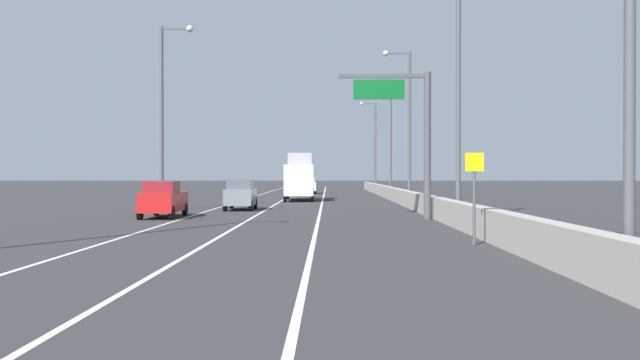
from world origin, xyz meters
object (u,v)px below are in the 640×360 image
at_px(lamp_post_right_second, 454,85).
at_px(car_gray_0, 241,195).
at_px(box_truck, 300,179).
at_px(car_red_2, 163,199).
at_px(lamp_post_right_fifth, 374,141).
at_px(lamp_post_right_fourth, 389,132).
at_px(overhead_sign_gantry, 413,126).
at_px(speed_advisory_sign, 474,191).
at_px(car_silver_1, 308,185).
at_px(lamp_post_right_third, 406,117).
at_px(lamp_post_left_mid, 165,106).

bearing_deg(lamp_post_right_second, car_gray_0, 138.92).
relative_size(lamp_post_right_second, box_truck, 1.49).
bearing_deg(lamp_post_right_second, car_red_2, 169.97).
height_order(lamp_post_right_fifth, car_red_2, lamp_post_right_fifth).
xyz_separation_m(lamp_post_right_fourth, car_red_2, (-14.94, -34.78, -5.66)).
bearing_deg(overhead_sign_gantry, car_red_2, 175.30).
xyz_separation_m(lamp_post_right_second, lamp_post_right_fourth, (0.12, 37.40, 0.00)).
height_order(speed_advisory_sign, car_silver_1, speed_advisory_sign).
height_order(lamp_post_right_third, box_truck, lamp_post_right_third).
distance_m(lamp_post_right_fifth, car_red_2, 55.73).
xyz_separation_m(overhead_sign_gantry, car_silver_1, (-6.72, 44.35, -3.74)).
height_order(lamp_post_right_fourth, lamp_post_right_fifth, same).
bearing_deg(car_red_2, lamp_post_right_third, 47.65).
bearing_deg(lamp_post_right_fifth, speed_advisory_sign, -90.99).
height_order(speed_advisory_sign, lamp_post_right_fourth, lamp_post_right_fourth).
xyz_separation_m(speed_advisory_sign, box_truck, (-7.25, 36.75, 0.13)).
bearing_deg(lamp_post_right_fourth, box_truck, -126.77).
xyz_separation_m(overhead_sign_gantry, lamp_post_right_third, (1.63, 17.15, 1.89)).
distance_m(overhead_sign_gantry, lamp_post_left_mid, 16.87).
xyz_separation_m(overhead_sign_gantry, car_red_2, (-13.03, 1.07, -3.77)).
distance_m(lamp_post_right_second, car_gray_0, 16.51).
bearing_deg(lamp_post_right_third, car_red_2, -132.35).
bearing_deg(car_gray_0, lamp_post_left_mid, -174.47).
bearing_deg(lamp_post_left_mid, overhead_sign_gantry, -29.24).
relative_size(lamp_post_right_fourth, car_red_2, 2.60).
xyz_separation_m(lamp_post_right_fifth, car_gray_0, (-11.51, -45.90, -5.65)).
bearing_deg(car_silver_1, overhead_sign_gantry, -81.38).
relative_size(speed_advisory_sign, lamp_post_left_mid, 0.26).
bearing_deg(lamp_post_right_fifth, box_truck, -105.48).
height_order(lamp_post_right_second, lamp_post_left_mid, same).
relative_size(lamp_post_right_second, car_silver_1, 2.53).
height_order(speed_advisory_sign, box_truck, box_truck).
distance_m(lamp_post_right_fifth, car_silver_1, 14.31).
bearing_deg(speed_advisory_sign, lamp_post_right_fourth, 88.27).
relative_size(lamp_post_right_second, lamp_post_right_fourth, 1.00).
height_order(speed_advisory_sign, lamp_post_right_third, lamp_post_right_third).
distance_m(lamp_post_right_fourth, lamp_post_right_fifth, 18.70).
relative_size(speed_advisory_sign, lamp_post_right_fourth, 0.26).
distance_m(lamp_post_right_second, car_red_2, 16.07).
distance_m(lamp_post_right_fourth, lamp_post_left_mid, 32.22).
height_order(overhead_sign_gantry, speed_advisory_sign, overhead_sign_gantry).
relative_size(lamp_post_left_mid, car_red_2, 2.60).
distance_m(lamp_post_right_fourth, box_truck, 15.31).
distance_m(car_silver_1, car_red_2, 43.74).
height_order(overhead_sign_gantry, car_red_2, overhead_sign_gantry).
height_order(lamp_post_right_third, lamp_post_right_fifth, same).
bearing_deg(overhead_sign_gantry, speed_advisory_sign, -87.98).
height_order(lamp_post_right_fourth, car_red_2, lamp_post_right_fourth).
bearing_deg(lamp_post_right_fifth, lamp_post_right_second, -89.81).
relative_size(overhead_sign_gantry, lamp_post_right_second, 0.64).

